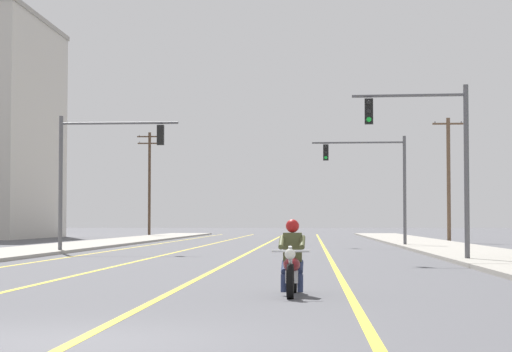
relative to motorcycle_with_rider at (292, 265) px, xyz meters
name	(u,v)px	position (x,y,z in m)	size (l,w,h in m)	color
ground_plane	(61,342)	(-2.60, -7.36, -0.59)	(400.00, 400.00, 0.00)	#515156
lane_stripe_center	(262,246)	(-2.43, 37.64, -0.58)	(0.16, 100.00, 0.01)	yellow
lane_stripe_left	(204,246)	(-5.79, 37.64, -0.58)	(0.16, 100.00, 0.01)	yellow
lane_stripe_right	(323,246)	(1.11, 37.64, -0.58)	(0.16, 100.00, 0.01)	yellow
lane_stripe_far_left	(145,246)	(-9.20, 37.64, -0.58)	(0.16, 100.00, 0.01)	yellow
sidewalk_kerb_right	(445,247)	(7.37, 32.64, -0.52)	(4.40, 110.00, 0.14)	#9E998E
sidewalk_kerb_left	(67,247)	(-12.56, 32.64, -0.52)	(4.40, 110.00, 0.14)	#9E998E
motorcycle_with_rider	(292,265)	(0.00, 0.00, 0.00)	(0.70, 2.19, 1.46)	black
traffic_signal_near_right	(434,146)	(4.68, 15.61, 3.46)	(4.05, 0.41, 6.20)	#56565B
traffic_signal_near_left	(95,161)	(-9.34, 24.80, 3.55)	(5.46, 0.37, 6.20)	#56565B
traffic_signal_mid_right	(377,173)	(4.13, 36.19, 3.53)	(5.25, 0.37, 6.20)	#56565B
utility_pole_right_far	(449,177)	(9.80, 48.36, 3.86)	(2.13, 0.26, 8.48)	brown
utility_pole_left_far	(149,180)	(-15.00, 74.12, 4.80)	(2.40, 0.26, 9.95)	#4C3828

